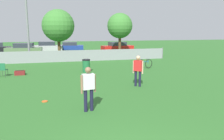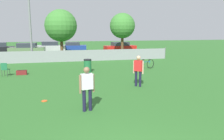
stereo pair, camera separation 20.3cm
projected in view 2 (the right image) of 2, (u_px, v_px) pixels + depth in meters
The scene contains 15 objects.
fence_backline at pixel (72, 56), 21.18m from camera, with size 19.92×0.07×1.21m.
light_pole at pixel (29, 2), 20.76m from camera, with size 0.90×0.36×9.83m.
tree_near_pole at pixel (61, 26), 23.54m from camera, with size 3.45×3.45×5.24m.
tree_far_right at pixel (122, 26), 25.50m from camera, with size 2.95×2.95×5.02m.
player_defender_red at pixel (138, 69), 11.59m from camera, with size 0.47×0.44×1.67m.
player_receiver_white at pixel (87, 86), 7.99m from camera, with size 0.58×0.30×1.67m.
frisbee_disc at pixel (44, 101), 9.27m from camera, with size 0.25×0.25×0.03m.
folding_chair_sideline at pixel (5, 68), 14.30m from camera, with size 0.49×0.49×0.90m.
bicycle_sideline at pixel (145, 64), 17.06m from camera, with size 1.69×0.66×0.79m.
trash_bin at pixel (88, 66), 15.77m from camera, with size 0.56×0.56×0.94m.
gear_bag_sideline at pixel (22, 72), 14.88m from camera, with size 0.66×0.36×0.32m.
parked_car_olive at pixel (27, 49), 27.43m from camera, with size 4.37×2.11×1.46m.
parked_car_silver at pixel (50, 47), 31.22m from camera, with size 4.31×1.95×1.45m.
parked_car_blue at pixel (73, 47), 32.68m from camera, with size 4.18×2.29×1.31m.
parked_car_red at pixel (120, 47), 30.79m from camera, with size 4.60×2.23×1.42m.
Camera 2 is at (-1.26, -3.41, 2.95)m, focal length 35.00 mm.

